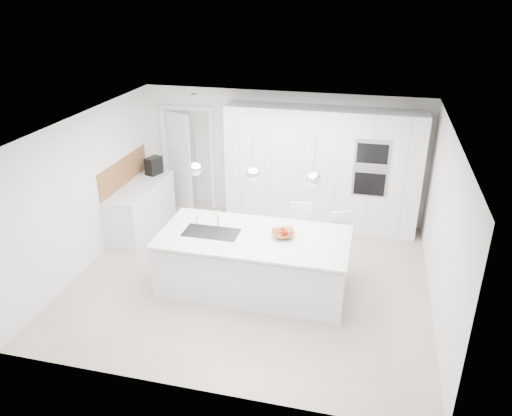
% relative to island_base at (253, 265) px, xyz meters
% --- Properties ---
extents(floor, '(5.50, 5.50, 0.00)m').
position_rel_island_base_xyz_m(floor, '(-0.10, 0.30, -0.43)').
color(floor, '#B9A591').
rests_on(floor, ground).
extents(wall_back, '(5.50, 0.00, 5.50)m').
position_rel_island_base_xyz_m(wall_back, '(-0.10, 2.80, 0.82)').
color(wall_back, white).
rests_on(wall_back, ground).
extents(wall_left, '(0.00, 5.00, 5.00)m').
position_rel_island_base_xyz_m(wall_left, '(-2.85, 0.30, 0.82)').
color(wall_left, white).
rests_on(wall_left, ground).
extents(ceiling, '(5.50, 5.50, 0.00)m').
position_rel_island_base_xyz_m(ceiling, '(-0.10, 0.30, 2.07)').
color(ceiling, white).
rests_on(ceiling, wall_back).
extents(tall_cabinets, '(3.60, 0.60, 2.30)m').
position_rel_island_base_xyz_m(tall_cabinets, '(0.70, 2.50, 0.72)').
color(tall_cabinets, white).
rests_on(tall_cabinets, floor).
extents(oven_stack, '(0.62, 0.04, 1.05)m').
position_rel_island_base_xyz_m(oven_stack, '(1.60, 2.19, 0.92)').
color(oven_stack, '#A5A5A8').
rests_on(oven_stack, tall_cabinets).
extents(doorway_frame, '(1.11, 0.08, 2.13)m').
position_rel_island_base_xyz_m(doorway_frame, '(-2.05, 2.77, 0.59)').
color(doorway_frame, white).
rests_on(doorway_frame, floor).
extents(hallway_door, '(0.76, 0.38, 2.00)m').
position_rel_island_base_xyz_m(hallway_door, '(-2.30, 2.72, 0.57)').
color(hallway_door, white).
rests_on(hallway_door, floor).
extents(radiator, '(0.32, 0.04, 1.40)m').
position_rel_island_base_xyz_m(radiator, '(-1.73, 2.76, 0.42)').
color(radiator, white).
rests_on(radiator, floor).
extents(left_base_cabinets, '(0.60, 1.80, 0.86)m').
position_rel_island_base_xyz_m(left_base_cabinets, '(-2.55, 1.50, 0.00)').
color(left_base_cabinets, white).
rests_on(left_base_cabinets, floor).
extents(left_worktop, '(0.62, 1.82, 0.04)m').
position_rel_island_base_xyz_m(left_worktop, '(-2.55, 1.50, 0.45)').
color(left_worktop, white).
rests_on(left_worktop, left_base_cabinets).
extents(oak_backsplash, '(0.02, 1.80, 0.50)m').
position_rel_island_base_xyz_m(oak_backsplash, '(-2.84, 1.50, 0.72)').
color(oak_backsplash, '#956036').
rests_on(oak_backsplash, wall_left).
extents(island_base, '(2.80, 1.20, 0.86)m').
position_rel_island_base_xyz_m(island_base, '(0.00, 0.00, 0.00)').
color(island_base, white).
rests_on(island_base, floor).
extents(island_worktop, '(2.84, 1.40, 0.04)m').
position_rel_island_base_xyz_m(island_worktop, '(0.00, 0.05, 0.45)').
color(island_worktop, white).
rests_on(island_worktop, island_base).
extents(island_sink, '(0.84, 0.44, 0.18)m').
position_rel_island_base_xyz_m(island_sink, '(-0.65, -0.00, 0.39)').
color(island_sink, '#3F3F42').
rests_on(island_sink, island_worktop).
extents(island_tap, '(0.02, 0.02, 0.30)m').
position_rel_island_base_xyz_m(island_tap, '(-0.60, 0.20, 0.62)').
color(island_tap, white).
rests_on(island_tap, island_worktop).
extents(pendant_left, '(0.20, 0.20, 0.20)m').
position_rel_island_base_xyz_m(pendant_left, '(-0.85, -0.00, 1.47)').
color(pendant_left, white).
rests_on(pendant_left, ceiling).
extents(pendant_mid, '(0.20, 0.20, 0.20)m').
position_rel_island_base_xyz_m(pendant_mid, '(-0.00, -0.00, 1.47)').
color(pendant_mid, white).
rests_on(pendant_mid, ceiling).
extents(pendant_right, '(0.20, 0.20, 0.20)m').
position_rel_island_base_xyz_m(pendant_right, '(0.85, -0.00, 1.47)').
color(pendant_right, white).
rests_on(pendant_right, ceiling).
extents(fruit_bowl, '(0.43, 0.43, 0.08)m').
position_rel_island_base_xyz_m(fruit_bowl, '(0.43, 0.12, 0.51)').
color(fruit_bowl, '#956036').
rests_on(fruit_bowl, island_worktop).
extents(espresso_machine, '(0.29, 0.37, 0.34)m').
position_rel_island_base_xyz_m(espresso_machine, '(-2.53, 2.13, 0.64)').
color(espresso_machine, black).
rests_on(espresso_machine, left_worktop).
extents(bar_stool_left, '(0.41, 0.53, 1.08)m').
position_rel_island_base_xyz_m(bar_stool_left, '(0.56, 0.88, 0.11)').
color(bar_stool_left, white).
rests_on(bar_stool_left, floor).
extents(bar_stool_right, '(0.48, 0.56, 1.03)m').
position_rel_island_base_xyz_m(bar_stool_right, '(1.21, 0.78, 0.08)').
color(bar_stool_right, white).
rests_on(bar_stool_right, floor).
extents(apple_a, '(0.07, 0.07, 0.07)m').
position_rel_island_base_xyz_m(apple_a, '(0.46, 0.12, 0.54)').
color(apple_a, '#AF0901').
rests_on(apple_a, fruit_bowl).
extents(apple_b, '(0.08, 0.08, 0.08)m').
position_rel_island_base_xyz_m(apple_b, '(0.46, 0.11, 0.54)').
color(apple_b, '#AF0901').
rests_on(apple_b, fruit_bowl).
extents(apple_c, '(0.07, 0.07, 0.07)m').
position_rel_island_base_xyz_m(apple_c, '(0.47, 0.12, 0.54)').
color(apple_c, '#AF0901').
rests_on(apple_c, fruit_bowl).
extents(apple_extra_3, '(0.09, 0.09, 0.09)m').
position_rel_island_base_xyz_m(apple_extra_3, '(0.41, 0.16, 0.54)').
color(apple_extra_3, '#AF0901').
rests_on(apple_extra_3, fruit_bowl).
extents(banana_bunch, '(0.25, 0.18, 0.22)m').
position_rel_island_base_xyz_m(banana_bunch, '(0.46, 0.14, 0.59)').
color(banana_bunch, gold).
rests_on(banana_bunch, fruit_bowl).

